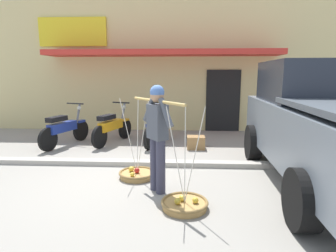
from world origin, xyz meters
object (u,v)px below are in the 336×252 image
at_px(motorcycle_nearest_shop, 64,129).
at_px(motorcycle_second_in_row, 112,127).
at_px(fruit_basket_right_side, 137,174).
at_px(motorcycle_third_in_row, 155,127).
at_px(parked_truck, 329,124).
at_px(fruit_vendor, 157,132).
at_px(fruit_basket_left_side, 185,203).
at_px(wooden_crate, 196,142).

xyz_separation_m(motorcycle_nearest_shop, motorcycle_second_in_row, (1.18, 0.33, 0.00)).
bearing_deg(fruit_basket_right_side, motorcycle_third_in_row, 87.93).
height_order(motorcycle_third_in_row, parked_truck, parked_truck).
distance_m(fruit_vendor, motorcycle_nearest_shop, 3.93).
bearing_deg(motorcycle_third_in_row, motorcycle_nearest_shop, -172.21).
xyz_separation_m(fruit_basket_left_side, motorcycle_second_in_row, (-1.94, 3.71, 0.38)).
xyz_separation_m(fruit_vendor, wooden_crate, (0.73, 2.69, -0.82)).
bearing_deg(wooden_crate, fruit_vendor, -105.10).
bearing_deg(motorcycle_nearest_shop, wooden_crate, -1.97).
distance_m(motorcycle_second_in_row, motorcycle_third_in_row, 1.17).
distance_m(fruit_basket_right_side, motorcycle_second_in_row, 2.80).
distance_m(fruit_basket_left_side, wooden_crate, 3.28).
height_order(fruit_vendor, motorcycle_nearest_shop, fruit_vendor).
xyz_separation_m(fruit_basket_right_side, motorcycle_nearest_shop, (-2.27, 2.23, 0.38)).
xyz_separation_m(fruit_vendor, fruit_basket_right_side, (-0.43, 0.58, -0.90)).
distance_m(motorcycle_nearest_shop, parked_truck, 6.02).
bearing_deg(fruit_vendor, fruit_basket_left_side, -53.61).
relative_size(fruit_basket_left_side, motorcycle_third_in_row, 0.81).
bearing_deg(motorcycle_third_in_row, fruit_vendor, -83.83).
height_order(fruit_basket_right_side, motorcycle_second_in_row, fruit_basket_right_side).
distance_m(fruit_vendor, motorcycle_third_in_row, 3.19).
bearing_deg(motorcycle_third_in_row, wooden_crate, -22.50).
relative_size(fruit_vendor, motorcycle_nearest_shop, 0.97).
height_order(motorcycle_nearest_shop, motorcycle_second_in_row, same).
bearing_deg(fruit_vendor, motorcycle_nearest_shop, 133.87).
bearing_deg(wooden_crate, motorcycle_nearest_shop, 178.03).
relative_size(fruit_basket_left_side, wooden_crate, 3.30).
bearing_deg(wooden_crate, fruit_basket_right_side, -118.73).
bearing_deg(fruit_vendor, parked_truck, 10.23).
height_order(fruit_basket_left_side, fruit_basket_right_side, same).
distance_m(fruit_basket_right_side, parked_truck, 3.41).
relative_size(motorcycle_second_in_row, wooden_crate, 3.96).
bearing_deg(motorcycle_second_in_row, motorcycle_third_in_row, -0.17).
bearing_deg(parked_truck, fruit_vendor, -169.77).
distance_m(motorcycle_nearest_shop, motorcycle_third_in_row, 2.38).
height_order(fruit_basket_left_side, parked_truck, parked_truck).
bearing_deg(fruit_basket_left_side, motorcycle_third_in_row, 101.68).
xyz_separation_m(fruit_basket_right_side, motorcycle_second_in_row, (-1.08, 2.55, 0.38)).
bearing_deg(fruit_basket_right_side, parked_truck, -1.18).
xyz_separation_m(fruit_vendor, motorcycle_nearest_shop, (-2.70, 2.81, -0.52)).
distance_m(fruit_basket_left_side, motorcycle_nearest_shop, 4.62).
xyz_separation_m(fruit_basket_left_side, motorcycle_nearest_shop, (-3.13, 3.39, 0.38)).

